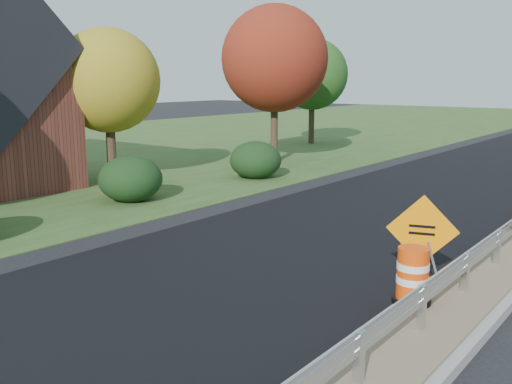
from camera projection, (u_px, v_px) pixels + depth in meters
The scene contains 10 objects.
ground at pixel (495, 274), 11.80m from camera, with size 140.00×140.00×0.00m, color black.
grass_verge_near at pixel (125, 146), 34.01m from camera, with size 30.00×120.00×0.03m, color #314C20.
milled_overlay at pixel (452, 182), 22.19m from camera, with size 7.20×120.00×0.01m, color black.
hedge_mid at pixel (130, 179), 18.59m from camera, with size 2.09×2.09×1.52m, color black.
hedge_north at pixel (256, 160), 22.93m from camera, with size 2.09×2.09×1.52m, color black.
tree_near_yellow at pixel (108, 81), 21.64m from camera, with size 3.96×3.96×5.88m.
tree_near_red at pixel (275, 59), 26.43m from camera, with size 4.95×4.95×7.35m.
tree_near_back at pixel (312, 75), 34.55m from camera, with size 4.29×4.29×6.37m.
caution_sign at pixel (420, 266), 10.84m from camera, with size 1.28×0.56×1.85m.
barrel_median_near at pixel (412, 277), 9.58m from camera, with size 0.66×0.66×0.97m.
Camera 1 is at (3.00, -11.92, 3.96)m, focal length 40.00 mm.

